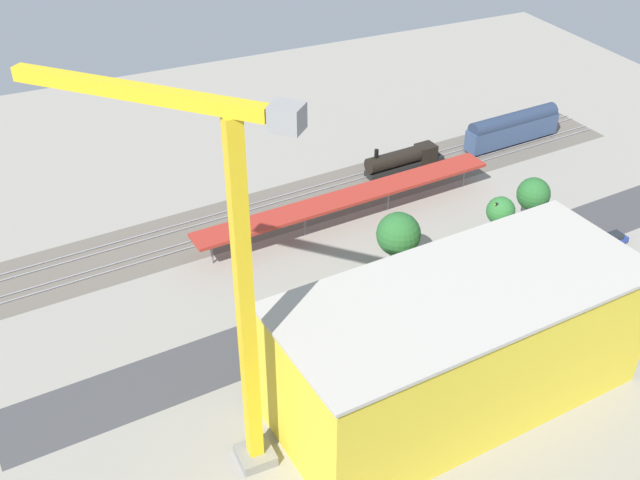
# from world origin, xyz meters

# --- Properties ---
(ground_plane) EXTENTS (173.93, 173.93, 0.00)m
(ground_plane) POSITION_xyz_m (0.00, 0.00, 0.00)
(ground_plane) COLOR gray
(ground_plane) RESTS_ON ground
(rail_bed) EXTENTS (109.41, 21.74, 0.01)m
(rail_bed) POSITION_xyz_m (0.00, -23.06, 0.00)
(rail_bed) COLOR #665E54
(rail_bed) RESTS_ON ground
(street_asphalt) EXTENTS (109.08, 17.64, 0.01)m
(street_asphalt) POSITION_xyz_m (0.00, 3.84, 0.00)
(street_asphalt) COLOR #424244
(street_asphalt) RESTS_ON ground
(track_rails) EXTENTS (108.37, 15.35, 0.12)m
(track_rails) POSITION_xyz_m (0.00, -23.06, 0.18)
(track_rails) COLOR #9E9EA8
(track_rails) RESTS_ON ground
(platform_canopy_near) EXTENTS (49.15, 8.35, 4.51)m
(platform_canopy_near) POSITION_xyz_m (1.27, -14.66, 4.23)
(platform_canopy_near) COLOR #A82D23
(platform_canopy_near) RESTS_ON ground
(locomotive) EXTENTS (14.93, 3.80, 5.06)m
(locomotive) POSITION_xyz_m (-15.03, -25.61, 1.77)
(locomotive) COLOR black
(locomotive) RESTS_ON ground
(passenger_coach) EXTENTS (19.23, 4.51, 6.07)m
(passenger_coach) POSITION_xyz_m (-37.01, -25.61, 3.19)
(passenger_coach) COLOR black
(passenger_coach) RESTS_ON ground
(parked_car_0) EXTENTS (4.41, 2.05, 1.80)m
(parked_car_0) POSITION_xyz_m (-30.89, 6.97, 0.79)
(parked_car_0) COLOR black
(parked_car_0) RESTS_ON ground
(parked_car_1) EXTENTS (4.46, 2.09, 1.68)m
(parked_car_1) POSITION_xyz_m (-24.88, 7.34, 0.76)
(parked_car_1) COLOR black
(parked_car_1) RESTS_ON ground
(parked_car_2) EXTENTS (4.93, 2.32, 1.74)m
(parked_car_2) POSITION_xyz_m (-17.62, 7.03, 0.77)
(parked_car_2) COLOR black
(parked_car_2) RESTS_ON ground
(parked_car_3) EXTENTS (4.25, 2.05, 1.80)m
(parked_car_3) POSITION_xyz_m (-12.09, 7.17, 0.80)
(parked_car_3) COLOR black
(parked_car_3) RESTS_ON ground
(parked_car_4) EXTENTS (4.89, 2.08, 1.75)m
(parked_car_4) POSITION_xyz_m (-5.21, 6.78, 0.77)
(parked_car_4) COLOR black
(parked_car_4) RESTS_ON ground
(parked_car_5) EXTENTS (4.79, 2.09, 1.72)m
(parked_car_5) POSITION_xyz_m (1.83, 6.71, 0.75)
(parked_car_5) COLOR black
(parked_car_5) RESTS_ON ground
(parked_car_6) EXTENTS (4.30, 1.96, 1.75)m
(parked_car_6) POSITION_xyz_m (7.88, 7.28, 0.77)
(parked_car_6) COLOR black
(parked_car_6) RESTS_ON ground
(parked_car_7) EXTENTS (4.36, 2.26, 1.64)m
(parked_car_7) POSITION_xyz_m (13.87, 7.00, 0.74)
(parked_car_7) COLOR black
(parked_car_7) RESTS_ON ground
(construction_building) EXTENTS (40.83, 19.32, 14.99)m
(construction_building) POSITION_xyz_m (6.95, 22.85, 7.50)
(construction_building) COLOR yellow
(construction_building) RESTS_ON ground
(construction_roof_slab) EXTENTS (41.48, 19.96, 0.40)m
(construction_roof_slab) POSITION_xyz_m (6.95, 22.85, 15.19)
(construction_roof_slab) COLOR #B7B2A8
(construction_roof_slab) RESTS_ON construction_building
(tower_crane) EXTENTS (18.66, 19.30, 39.95)m
(tower_crane) POSITION_xyz_m (31.17, 20.65, 23.26)
(tower_crane) COLOR gray
(tower_crane) RESTS_ON ground
(box_truck_0) EXTENTS (10.04, 2.82, 3.50)m
(box_truck_0) POSITION_xyz_m (3.32, 9.02, 1.71)
(box_truck_0) COLOR black
(box_truck_0) RESTS_ON ground
(street_tree_0) EXTENTS (6.06, 6.06, 8.75)m
(street_tree_0) POSITION_xyz_m (0.51, -1.02, 5.70)
(street_tree_0) COLOR brown
(street_tree_0) RESTS_ON ground
(street_tree_1) EXTENTS (4.91, 4.91, 8.12)m
(street_tree_1) POSITION_xyz_m (-22.75, -2.05, 5.65)
(street_tree_1) COLOR brown
(street_tree_1) RESTS_ON ground
(street_tree_2) EXTENTS (4.15, 4.15, 7.02)m
(street_tree_2) POSITION_xyz_m (-16.39, -1.14, 4.91)
(street_tree_2) COLOR brown
(street_tree_2) RESTS_ON ground
(traffic_light) EXTENTS (0.50, 0.36, 6.75)m
(traffic_light) POSITION_xyz_m (-15.14, -0.76, 4.46)
(traffic_light) COLOR #333333
(traffic_light) RESTS_ON ground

